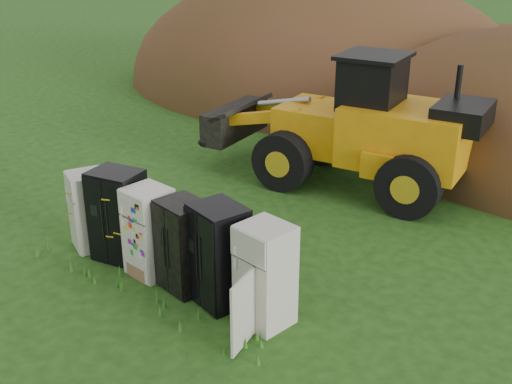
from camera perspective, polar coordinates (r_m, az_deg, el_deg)
ground at (r=12.93m, az=-7.51°, el=-7.73°), size 120.00×120.00×0.00m
fridge_leftmost at (r=14.14m, az=-14.54°, el=-1.59°), size 0.99×0.97×1.71m
fridge_black_side at (r=13.51m, az=-12.14°, el=-2.02°), size 1.15×0.98×1.93m
fridge_sticker at (r=12.80m, az=-9.44°, el=-3.51°), size 0.88×0.83×1.84m
fridge_dark_mid at (r=12.23m, az=-6.40°, el=-4.76°), size 1.04×0.90×1.80m
fridge_black_right at (r=11.70m, az=-3.29°, el=-5.63°), size 1.14×1.03×1.93m
fridge_open_door at (r=11.12m, az=0.83°, el=-7.40°), size 0.95×0.90×1.88m
wheel_loader at (r=17.05m, az=7.25°, el=6.51°), size 7.68×3.95×3.55m
dirt_mound_left at (r=27.83m, az=5.63°, el=9.27°), size 18.08×13.56×9.68m
dirt_mound_back at (r=27.52m, az=20.98°, el=7.69°), size 16.70×11.13×5.69m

